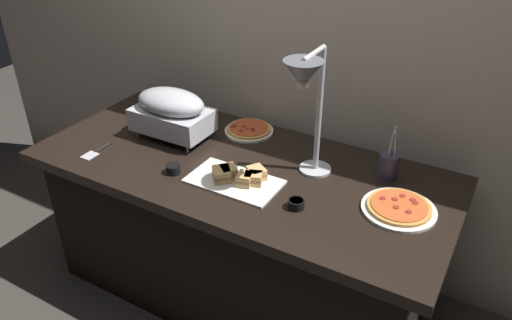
# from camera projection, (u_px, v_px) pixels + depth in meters

# --- Properties ---
(ground_plane) EXTENTS (8.00, 8.00, 0.00)m
(ground_plane) POSITION_uv_depth(u_px,v_px,m) (241.00, 288.00, 2.61)
(ground_plane) COLOR #38332D
(back_wall) EXTENTS (4.40, 0.04, 2.40)m
(back_wall) POSITION_uv_depth(u_px,v_px,m) (292.00, 39.00, 2.37)
(back_wall) COLOR #B7A893
(back_wall) RESTS_ON ground_plane
(buffet_table) EXTENTS (1.90, 0.84, 0.76)m
(buffet_table) POSITION_uv_depth(u_px,v_px,m) (240.00, 230.00, 2.41)
(buffet_table) COLOR black
(buffet_table) RESTS_ON ground_plane
(chafing_dish) EXTENTS (0.38, 0.23, 0.25)m
(chafing_dish) POSITION_uv_depth(u_px,v_px,m) (172.00, 111.00, 2.38)
(chafing_dish) COLOR #B7BABF
(chafing_dish) RESTS_ON buffet_table
(heat_lamp) EXTENTS (0.15, 0.33, 0.57)m
(heat_lamp) POSITION_uv_depth(u_px,v_px,m) (306.00, 87.00, 1.85)
(heat_lamp) COLOR #B7BABF
(heat_lamp) RESTS_ON buffet_table
(pizza_plate_front) EXTENTS (0.25, 0.25, 0.03)m
(pizza_plate_front) POSITION_uv_depth(u_px,v_px,m) (249.00, 130.00, 2.49)
(pizza_plate_front) COLOR white
(pizza_plate_front) RESTS_ON buffet_table
(pizza_plate_center) EXTENTS (0.29, 0.29, 0.03)m
(pizza_plate_center) POSITION_uv_depth(u_px,v_px,m) (399.00, 208.00, 1.92)
(pizza_plate_center) COLOR white
(pizza_plate_center) RESTS_ON buffet_table
(sandwich_platter) EXTENTS (0.39, 0.22, 0.06)m
(sandwich_platter) POSITION_uv_depth(u_px,v_px,m) (237.00, 178.00, 2.09)
(sandwich_platter) COLOR white
(sandwich_platter) RESTS_ON buffet_table
(sauce_cup_near) EXTENTS (0.06, 0.06, 0.04)m
(sauce_cup_near) POSITION_uv_depth(u_px,v_px,m) (173.00, 169.00, 2.15)
(sauce_cup_near) COLOR black
(sauce_cup_near) RESTS_ON buffet_table
(sauce_cup_far) EXTENTS (0.07, 0.07, 0.04)m
(sauce_cup_far) POSITION_uv_depth(u_px,v_px,m) (296.00, 203.00, 1.93)
(sauce_cup_far) COLOR black
(sauce_cup_far) RESTS_ON buffet_table
(utensil_holder) EXTENTS (0.08, 0.08, 0.23)m
(utensil_holder) POSITION_uv_depth(u_px,v_px,m) (389.00, 165.00, 2.11)
(utensil_holder) COLOR #383347
(utensil_holder) RESTS_ON buffet_table
(serving_spatula) EXTENTS (0.06, 0.17, 0.01)m
(serving_spatula) POSITION_uv_depth(u_px,v_px,m) (96.00, 152.00, 2.32)
(serving_spatula) COLOR #B7BABF
(serving_spatula) RESTS_ON buffet_table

